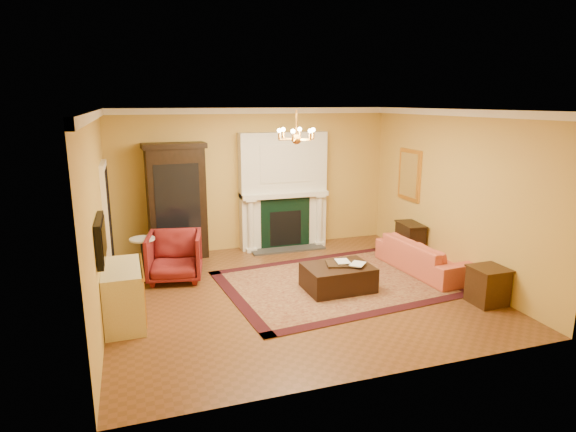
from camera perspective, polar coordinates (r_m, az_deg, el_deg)
name	(u,v)px	position (r m, az deg, el deg)	size (l,w,h in m)	color
floor	(296,292)	(8.23, 0.93, -9.00)	(6.00, 5.50, 0.02)	brown
ceiling	(296,109)	(7.61, 1.01, 12.54)	(6.00, 5.50, 0.02)	white
wall_back	(254,179)	(10.38, -4.04, 4.37)	(6.00, 0.02, 3.00)	gold
wall_front	(379,255)	(5.33, 10.76, -4.58)	(6.00, 0.02, 3.00)	gold
wall_left	(97,218)	(7.38, -21.69, -0.28)	(0.02, 5.50, 3.00)	gold
wall_right	(453,194)	(9.20, 19.00, 2.49)	(0.02, 5.50, 3.00)	gold
fireplace	(283,193)	(10.42, -0.56, 2.73)	(1.90, 0.70, 2.50)	silver
crown_molding	(278,113)	(8.52, -1.15, 12.16)	(6.00, 5.50, 0.12)	white
doorway	(108,222)	(9.14, -20.55, -0.62)	(0.08, 1.05, 2.10)	white
tv_panel	(101,239)	(6.83, -21.31, -2.59)	(0.09, 0.95, 0.58)	black
gilt_mirror	(409,175)	(10.28, 14.20, 4.75)	(0.06, 0.76, 1.05)	gold
chandelier	(296,136)	(7.62, 1.00, 9.51)	(0.63, 0.55, 0.53)	gold
oriental_rug	(336,283)	(8.62, 5.69, -7.88)	(3.84, 2.88, 0.02)	#450F0E
china_cabinet	(177,204)	(9.91, -13.04, 1.38)	(1.12, 0.51, 2.24)	black
wingback_armchair	(175,254)	(8.83, -13.30, -4.42)	(0.93, 0.87, 0.95)	maroon
pedestal_table	(143,256)	(8.92, -16.76, -4.58)	(0.44, 0.44, 0.79)	black
commode	(124,295)	(7.37, -18.90, -8.85)	(0.54, 1.14, 0.85)	beige
coral_sofa	(424,251)	(9.38, 15.83, -4.00)	(2.06, 0.60, 0.80)	#D34F43
end_table	(488,286)	(8.29, 22.59, -7.72)	(0.49, 0.49, 0.57)	#341D0E
console_table	(410,242)	(10.09, 14.23, -2.96)	(0.36, 0.64, 0.71)	black
leather_ottoman	(338,277)	(8.25, 5.93, -7.24)	(1.12, 0.81, 0.42)	black
ottoman_tray	(341,264)	(8.23, 6.27, -5.67)	(0.48, 0.37, 0.03)	black
book_a	(337,254)	(8.18, 5.78, -4.56)	(0.22, 0.03, 0.30)	gray
book_b	(352,255)	(8.15, 7.56, -4.66)	(0.22, 0.02, 0.30)	gray
topiary_left	(253,181)	(10.14, -4.14, 4.10)	(0.18, 0.18, 0.47)	gray
topiary_right	(312,179)	(10.54, 2.88, 4.41)	(0.17, 0.17, 0.46)	gray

